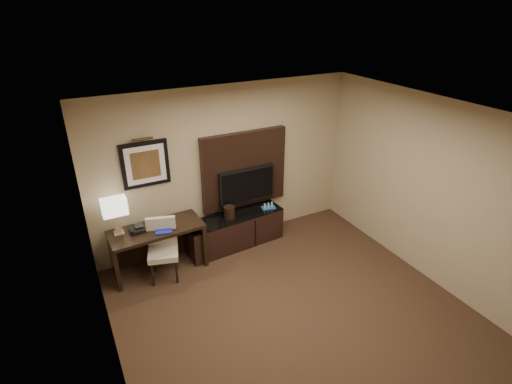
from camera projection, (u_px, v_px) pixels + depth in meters
floor at (306, 329)px, 5.18m from camera, size 4.50×5.00×0.01m
ceiling at (322, 127)px, 3.99m from camera, size 4.50×5.00×0.01m
wall_back at (226, 167)px, 6.58m from camera, size 4.50×0.01×2.70m
wall_left at (110, 303)px, 3.66m from camera, size 0.01×5.00×2.70m
wall_right at (448, 200)px, 5.51m from camera, size 0.01×5.00×2.70m
desk at (159, 249)px, 6.16m from camera, size 1.42×0.66×0.75m
credenza at (235, 230)px, 6.80m from camera, size 1.71×0.59×0.58m
tv_wall_panel at (244, 169)px, 6.69m from camera, size 1.50×0.12×1.30m
tv at (247, 185)px, 6.72m from camera, size 1.00×0.08×0.60m
artwork at (145, 164)px, 5.89m from camera, size 0.70×0.04×0.70m
picture_light at (142, 139)px, 5.68m from camera, size 0.04×0.04×0.30m
desk_chair at (163, 252)px, 5.94m from camera, size 0.56×0.60×0.91m
table_lamp at (116, 216)px, 5.74m from camera, size 0.36×0.21×0.58m
desk_phone at (137, 229)px, 5.88m from camera, size 0.21×0.19×0.10m
blue_folder at (163, 228)px, 5.97m from camera, size 0.31×0.37×0.02m
book at (162, 221)px, 5.96m from camera, size 0.16×0.06×0.21m
ice_bucket at (229, 212)px, 6.57m from camera, size 0.20×0.20×0.21m
minibar_tray at (268, 206)px, 6.89m from camera, size 0.25×0.18×0.08m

